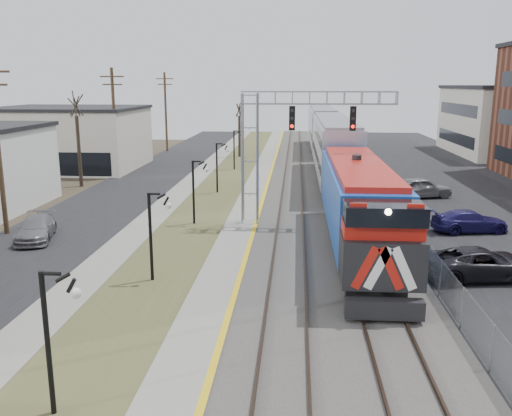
# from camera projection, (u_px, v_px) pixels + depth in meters

# --- Properties ---
(street_west) EXTENTS (7.00, 120.00, 0.04)m
(street_west) POSITION_uv_depth(u_px,v_px,m) (114.00, 199.00, 41.09)
(street_west) COLOR black
(street_west) RESTS_ON ground
(sidewalk) EXTENTS (2.00, 120.00, 0.08)m
(sidewalk) POSITION_uv_depth(u_px,v_px,m) (172.00, 200.00, 40.76)
(sidewalk) COLOR gray
(sidewalk) RESTS_ON ground
(grass_median) EXTENTS (4.00, 120.00, 0.06)m
(grass_median) POSITION_uv_depth(u_px,v_px,m) (212.00, 200.00, 40.55)
(grass_median) COLOR #484F2A
(grass_median) RESTS_ON ground
(platform) EXTENTS (2.00, 120.00, 0.24)m
(platform) POSITION_uv_depth(u_px,v_px,m) (251.00, 200.00, 40.31)
(platform) COLOR gray
(platform) RESTS_ON ground
(ballast_bed) EXTENTS (8.00, 120.00, 0.20)m
(ballast_bed) POSITION_uv_depth(u_px,v_px,m) (319.00, 201.00, 39.95)
(ballast_bed) COLOR #595651
(ballast_bed) RESTS_ON ground
(parking_lot) EXTENTS (16.00, 120.00, 0.04)m
(parking_lot) POSITION_uv_depth(u_px,v_px,m) (486.00, 205.00, 39.10)
(parking_lot) COLOR black
(parking_lot) RESTS_ON ground
(platform_edge) EXTENTS (0.24, 120.00, 0.01)m
(platform_edge) POSITION_uv_depth(u_px,v_px,m) (263.00, 198.00, 40.22)
(platform_edge) COLOR gold
(platform_edge) RESTS_ON platform
(track_near) EXTENTS (1.58, 120.00, 0.15)m
(track_near) POSITION_uv_depth(u_px,v_px,m) (292.00, 198.00, 40.06)
(track_near) COLOR #2D2119
(track_near) RESTS_ON ballast_bed
(track_far) EXTENTS (1.58, 120.00, 0.15)m
(track_far) POSITION_uv_depth(u_px,v_px,m) (339.00, 199.00, 39.80)
(track_far) COLOR #2D2119
(track_far) RESTS_ON ballast_bed
(train) EXTENTS (3.00, 63.05, 5.33)m
(train) POSITION_uv_depth(u_px,v_px,m) (331.00, 146.00, 50.81)
(train) COLOR #1445A9
(train) RESTS_ON ground
(signal_gantry) EXTENTS (9.00, 1.07, 8.15)m
(signal_gantry) POSITION_uv_depth(u_px,v_px,m) (279.00, 135.00, 32.12)
(signal_gantry) COLOR gray
(signal_gantry) RESTS_ON ground
(lampposts) EXTENTS (0.14, 62.14, 4.00)m
(lampposts) POSITION_uv_depth(u_px,v_px,m) (152.00, 236.00, 23.86)
(lampposts) COLOR black
(lampposts) RESTS_ON ground
(fence) EXTENTS (0.04, 120.00, 1.60)m
(fence) POSITION_uv_depth(u_px,v_px,m) (377.00, 193.00, 39.49)
(fence) COLOR gray
(fence) RESTS_ON ground
(bare_trees) EXTENTS (12.30, 42.30, 5.95)m
(bare_trees) POSITION_uv_depth(u_px,v_px,m) (114.00, 157.00, 44.38)
(bare_trees) COLOR #382D23
(bare_trees) RESTS_ON ground
(car_lot_c) EXTENTS (5.27, 2.98, 1.39)m
(car_lot_c) POSITION_uv_depth(u_px,v_px,m) (482.00, 264.00, 24.12)
(car_lot_c) COLOR black
(car_lot_c) RESTS_ON ground
(car_lot_d) EXTENTS (4.66, 2.54, 1.28)m
(car_lot_d) POSITION_uv_depth(u_px,v_px,m) (470.00, 222.00, 31.79)
(car_lot_d) COLOR #1C1752
(car_lot_d) RESTS_ON ground
(car_lot_e) EXTENTS (4.99, 3.04, 1.59)m
(car_lot_e) POSITION_uv_depth(u_px,v_px,m) (421.00, 188.00, 41.36)
(car_lot_e) COLOR slate
(car_lot_e) RESTS_ON ground
(car_street_b) EXTENTS (2.93, 4.70, 1.27)m
(car_street_b) POSITION_uv_depth(u_px,v_px,m) (36.00, 229.00, 30.19)
(car_street_b) COLOR slate
(car_street_b) RESTS_ON ground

